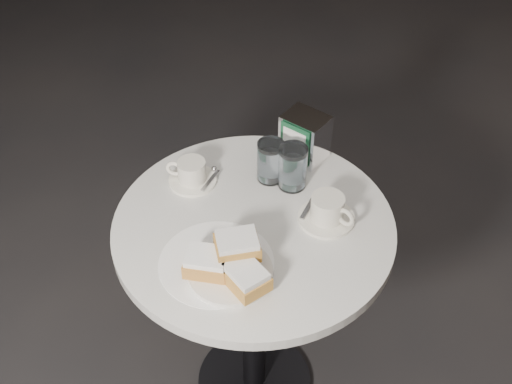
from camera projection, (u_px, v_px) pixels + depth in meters
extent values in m
plane|color=black|center=(254.00, 383.00, 2.09)|extent=(7.00, 7.00, 0.00)
cylinder|color=black|center=(254.00, 381.00, 2.08)|extent=(0.36, 0.36, 0.03)
cylinder|color=black|center=(254.00, 315.00, 1.84)|extent=(0.07, 0.07, 0.70)
cylinder|color=white|center=(254.00, 227.00, 1.59)|extent=(0.70, 0.70, 0.03)
cylinder|color=white|center=(216.00, 262.00, 1.49)|extent=(0.32, 0.32, 0.00)
cylinder|color=silver|center=(230.00, 272.00, 1.46)|extent=(0.23, 0.23, 0.01)
cube|color=#CA893E|center=(207.00, 264.00, 1.44)|extent=(0.11, 0.09, 0.04)
cube|color=white|center=(207.00, 257.00, 1.42)|extent=(0.10, 0.08, 0.01)
cube|color=gold|center=(246.00, 279.00, 1.41)|extent=(0.12, 0.12, 0.04)
cube|color=white|center=(246.00, 271.00, 1.39)|extent=(0.11, 0.11, 0.01)
cube|color=#BC863A|center=(237.00, 248.00, 1.44)|extent=(0.12, 0.11, 0.04)
cube|color=white|center=(237.00, 240.00, 1.42)|extent=(0.11, 0.10, 0.01)
cylinder|color=white|center=(193.00, 180.00, 1.69)|extent=(0.14, 0.14, 0.01)
cylinder|color=silver|center=(192.00, 171.00, 1.67)|extent=(0.08, 0.08, 0.06)
cylinder|color=#936650|center=(191.00, 164.00, 1.65)|extent=(0.07, 0.07, 0.00)
torus|color=white|center=(174.00, 169.00, 1.68)|extent=(0.05, 0.02, 0.05)
cube|color=#B7B8BC|center=(210.00, 180.00, 1.68)|extent=(0.02, 0.09, 0.00)
sphere|color=silver|center=(214.00, 169.00, 1.71)|extent=(0.02, 0.02, 0.02)
cylinder|color=white|center=(326.00, 218.00, 1.59)|extent=(0.18, 0.18, 0.01)
cylinder|color=silver|center=(327.00, 208.00, 1.56)|extent=(0.11, 0.11, 0.06)
cylinder|color=brown|center=(328.00, 200.00, 1.54)|extent=(0.10, 0.10, 0.00)
torus|color=beige|center=(345.00, 217.00, 1.54)|extent=(0.05, 0.03, 0.05)
cube|color=#B2B3B7|center=(309.00, 206.00, 1.61)|extent=(0.02, 0.10, 0.00)
sphere|color=silver|center=(320.00, 195.00, 1.63)|extent=(0.02, 0.02, 0.02)
cylinder|color=silver|center=(271.00, 161.00, 1.67)|extent=(0.08, 0.08, 0.11)
cylinder|color=white|center=(271.00, 162.00, 1.67)|extent=(0.07, 0.07, 0.10)
cylinder|color=white|center=(293.00, 167.00, 1.64)|extent=(0.09, 0.09, 0.12)
cylinder|color=white|center=(293.00, 168.00, 1.65)|extent=(0.08, 0.08, 0.10)
cube|color=silver|center=(305.00, 137.00, 1.73)|extent=(0.14, 0.12, 0.13)
cube|color=#175231|center=(294.00, 144.00, 1.70)|extent=(0.09, 0.04, 0.11)
cube|color=white|center=(294.00, 139.00, 1.68)|extent=(0.07, 0.03, 0.05)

